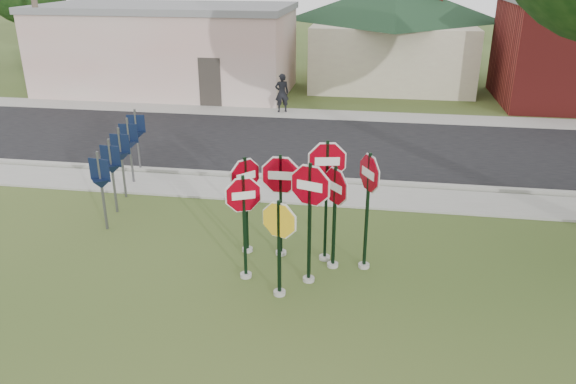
% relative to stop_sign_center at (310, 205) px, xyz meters
% --- Properties ---
extents(ground, '(120.00, 120.00, 0.00)m').
position_rel_stop_sign_center_xyz_m(ground, '(-0.21, -0.87, -1.70)').
color(ground, '#32491B').
rests_on(ground, ground).
extents(sidewalk_near, '(60.00, 1.60, 0.06)m').
position_rel_stop_sign_center_xyz_m(sidewalk_near, '(-0.21, 4.63, -1.67)').
color(sidewalk_near, gray).
rests_on(sidewalk_near, ground).
extents(road, '(60.00, 7.00, 0.04)m').
position_rel_stop_sign_center_xyz_m(road, '(-0.21, 9.13, -1.68)').
color(road, black).
rests_on(road, ground).
extents(sidewalk_far, '(60.00, 1.60, 0.06)m').
position_rel_stop_sign_center_xyz_m(sidewalk_far, '(-0.21, 13.43, -1.67)').
color(sidewalk_far, gray).
rests_on(sidewalk_far, ground).
extents(curb, '(60.00, 0.20, 0.14)m').
position_rel_stop_sign_center_xyz_m(curb, '(-0.21, 5.63, -1.63)').
color(curb, gray).
rests_on(curb, ground).
extents(stop_sign_center, '(1.10, 0.38, 2.70)m').
position_rel_stop_sign_center_xyz_m(stop_sign_center, '(0.00, 0.00, 0.00)').
color(stop_sign_center, '#9D9B93').
rests_on(stop_sign_center, ground).
extents(stop_sign_yellow, '(0.96, 0.34, 2.12)m').
position_rel_stop_sign_center_xyz_m(stop_sign_yellow, '(-0.51, -0.60, -0.45)').
color(stop_sign_yellow, '#9D9B93').
rests_on(stop_sign_yellow, ground).
extents(stop_sign_left, '(0.93, 0.44, 2.36)m').
position_rel_stop_sign_center_xyz_m(stop_sign_left, '(-1.31, -0.05, -0.27)').
color(stop_sign_left, '#9D9B93').
rests_on(stop_sign_left, ground).
extents(stop_sign_right, '(0.72, 0.84, 2.41)m').
position_rel_stop_sign_center_xyz_m(stop_sign_right, '(0.44, 0.67, -0.23)').
color(stop_sign_right, '#9D9B93').
rests_on(stop_sign_right, ground).
extents(stop_sign_back_right, '(1.10, 0.24, 2.86)m').
position_rel_stop_sign_center_xyz_m(stop_sign_back_right, '(0.23, 0.96, 0.11)').
color(stop_sign_back_right, '#9D9B93').
rests_on(stop_sign_back_right, ground).
extents(stop_sign_back_left, '(1.15, 0.24, 2.48)m').
position_rel_stop_sign_center_xyz_m(stop_sign_back_left, '(-0.76, 1.03, -0.16)').
color(stop_sign_back_left, '#9D9B93').
rests_on(stop_sign_back_left, ground).
extents(stop_sign_far_right, '(0.55, 0.95, 2.71)m').
position_rel_stop_sign_center_xyz_m(stop_sign_far_right, '(1.11, 0.74, -0.01)').
color(stop_sign_far_right, '#9D9B93').
rests_on(stop_sign_far_right, ground).
extents(stop_sign_far_left, '(0.71, 0.81, 2.36)m').
position_rel_stop_sign_center_xyz_m(stop_sign_far_left, '(-1.54, 1.06, -0.26)').
color(stop_sign_far_left, '#9D9B93').
rests_on(stop_sign_far_left, ground).
extents(route_sign_row, '(1.43, 4.63, 2.00)m').
position_rel_stop_sign_center_xyz_m(route_sign_row, '(-5.61, 3.63, -0.48)').
color(route_sign_row, '#59595E').
rests_on(route_sign_row, ground).
extents(building_stucco, '(12.20, 6.20, 4.20)m').
position_rel_stop_sign_center_xyz_m(building_stucco, '(-9.21, 17.13, 0.44)').
color(building_stucco, beige).
rests_on(building_stucco, ground).
extents(building_house, '(11.60, 11.60, 6.20)m').
position_rel_stop_sign_center_xyz_m(building_house, '(1.80, 21.13, 1.94)').
color(building_house, beige).
rests_on(building_house, ground).
extents(pedestrian, '(0.70, 0.58, 1.65)m').
position_rel_stop_sign_center_xyz_m(pedestrian, '(-2.86, 13.58, -0.82)').
color(pedestrian, black).
rests_on(pedestrian, sidewalk_far).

